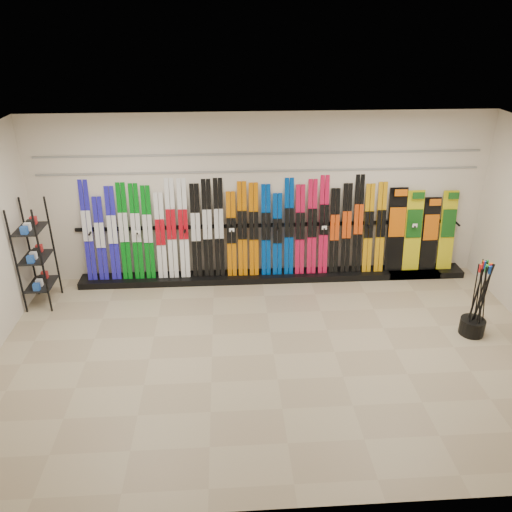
{
  "coord_description": "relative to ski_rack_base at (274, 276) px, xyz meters",
  "views": [
    {
      "loc": [
        -0.63,
        -5.83,
        4.4
      ],
      "look_at": [
        -0.19,
        1.0,
        1.1
      ],
      "focal_mm": 35.0,
      "sensor_mm": 36.0,
      "label": 1
    }
  ],
  "objects": [
    {
      "name": "ski_rack_base",
      "position": [
        0.0,
        0.0,
        0.0
      ],
      "size": [
        8.0,
        0.4,
        0.12
      ],
      "primitive_type": "cube",
      "color": "black",
      "rests_on": "floor"
    },
    {
      "name": "snowboards",
      "position": [
        2.67,
        0.07,
        0.79
      ],
      "size": [
        1.26,
        0.24,
        1.55
      ],
      "color": "black",
      "rests_on": "ski_rack_base"
    },
    {
      "name": "ski_poles",
      "position": [
        2.87,
        -1.94,
        0.55
      ],
      "size": [
        0.29,
        0.3,
        1.18
      ],
      "color": "black",
      "rests_on": "pole_bin"
    },
    {
      "name": "accessory_rack",
      "position": [
        -3.97,
        -0.58,
        0.83
      ],
      "size": [
        0.4,
        0.6,
        1.78
      ],
      "primitive_type": "cube",
      "color": "black",
      "rests_on": "floor"
    },
    {
      "name": "slatwall_rail_1",
      "position": [
        -0.22,
        0.2,
        2.24
      ],
      "size": [
        7.6,
        0.02,
        0.03
      ],
      "primitive_type": "cube",
      "color": "gray",
      "rests_on": "back_wall"
    },
    {
      "name": "floor",
      "position": [
        -0.22,
        -2.28,
        -0.06
      ],
      "size": [
        8.0,
        8.0,
        0.0
      ],
      "primitive_type": "plane",
      "color": "#9D8A6C",
      "rests_on": "ground"
    },
    {
      "name": "back_wall",
      "position": [
        -0.22,
        0.22,
        1.44
      ],
      "size": [
        8.0,
        0.0,
        8.0
      ],
      "primitive_type": "plane",
      "rotation": [
        1.57,
        0.0,
        0.0
      ],
      "color": "beige",
      "rests_on": "floor"
    },
    {
      "name": "pole_bin",
      "position": [
        2.85,
        -1.95,
        0.07
      ],
      "size": [
        0.37,
        0.37,
        0.25
      ],
      "primitive_type": "cylinder",
      "color": "black",
      "rests_on": "floor"
    },
    {
      "name": "skis",
      "position": [
        -0.68,
        0.08,
        0.9
      ],
      "size": [
        5.38,
        0.3,
        1.82
      ],
      "color": "#201AAB",
      "rests_on": "ski_rack_base"
    },
    {
      "name": "ceiling",
      "position": [
        -0.22,
        -2.28,
        2.94
      ],
      "size": [
        8.0,
        8.0,
        0.0
      ],
      "primitive_type": "plane",
      "rotation": [
        3.14,
        0.0,
        0.0
      ],
      "color": "silver",
      "rests_on": "back_wall"
    },
    {
      "name": "slatwall_rail_0",
      "position": [
        -0.22,
        0.2,
        1.94
      ],
      "size": [
        7.6,
        0.02,
        0.03
      ],
      "primitive_type": "cube",
      "color": "gray",
      "rests_on": "back_wall"
    }
  ]
}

